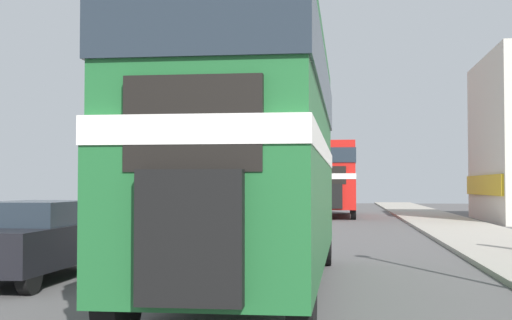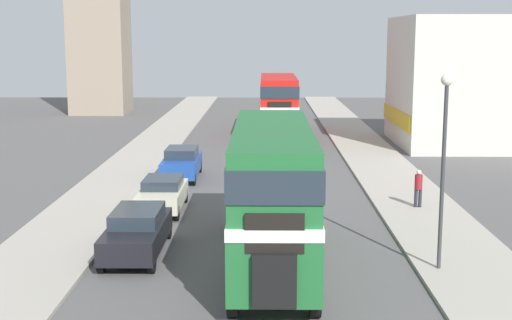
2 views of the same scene
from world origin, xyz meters
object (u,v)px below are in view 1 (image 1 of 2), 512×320
double_decker_bus (256,139)px  bus_distant (333,174)px  car_parked_far (184,213)px  car_parked_mid (128,225)px  car_parked_near (35,239)px

double_decker_bus → bus_distant: size_ratio=1.03×
car_parked_far → car_parked_mid: bearing=-90.0°
car_parked_far → double_decker_bus: bearing=-72.1°
car_parked_near → car_parked_mid: (0.01, 5.84, -0.06)m
double_decker_bus → car_parked_far: bearing=107.9°
double_decker_bus → bus_distant: 29.95m
bus_distant → car_parked_mid: size_ratio=2.55×
car_parked_far → car_parked_near: bearing=-90.1°
double_decker_bus → car_parked_near: 4.86m
car_parked_mid → car_parked_far: bearing=90.0°
bus_distant → car_parked_mid: bearing=-102.6°
car_parked_mid → car_parked_far: 6.72m
car_parked_near → car_parked_far: car_parked_far is taller
car_parked_near → bus_distant: bearing=79.9°
bus_distant → car_parked_far: bearing=-107.5°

